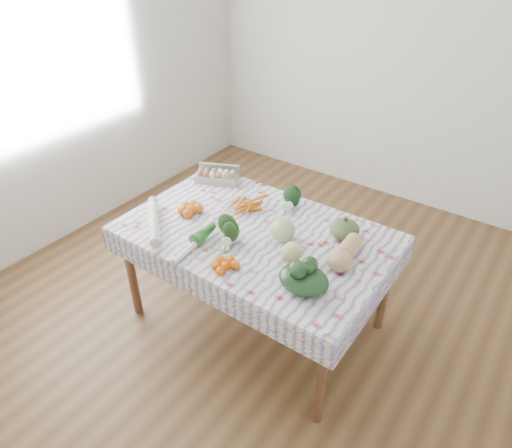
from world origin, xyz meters
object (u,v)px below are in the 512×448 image
(dining_table, at_px, (256,242))
(kabocha_squash, at_px, (345,229))
(butternut_squash, at_px, (345,251))
(grapefruit, at_px, (292,252))
(egg_carton, at_px, (216,177))
(cabbage, at_px, (283,230))

(dining_table, height_order, kabocha_squash, kabocha_squash)
(butternut_squash, distance_m, grapefruit, 0.30)
(egg_carton, xyz_separation_m, grapefruit, (0.94, -0.46, 0.02))
(dining_table, bearing_deg, egg_carton, 150.09)
(dining_table, height_order, egg_carton, egg_carton)
(kabocha_squash, height_order, cabbage, cabbage)
(kabocha_squash, bearing_deg, grapefruit, -110.11)
(egg_carton, distance_m, butternut_squash, 1.23)
(cabbage, bearing_deg, dining_table, -173.70)
(dining_table, relative_size, egg_carton, 5.11)
(cabbage, relative_size, butternut_squash, 0.51)
(egg_carton, relative_size, kabocha_squash, 1.72)
(dining_table, relative_size, cabbage, 10.49)
(butternut_squash, relative_size, grapefruit, 2.51)
(kabocha_squash, height_order, butternut_squash, butternut_squash)
(dining_table, xyz_separation_m, egg_carton, (-0.61, 0.35, 0.13))
(cabbage, bearing_deg, butternut_squash, 5.34)
(grapefruit, bearing_deg, kabocha_squash, 69.89)
(cabbage, distance_m, grapefruit, 0.20)
(cabbage, bearing_deg, grapefruit, -41.02)
(egg_carton, bearing_deg, butternut_squash, -37.83)
(kabocha_squash, xyz_separation_m, grapefruit, (-0.14, -0.38, -0.00))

